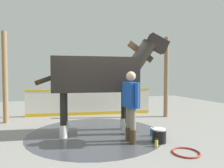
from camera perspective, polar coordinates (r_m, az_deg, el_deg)
name	(u,v)px	position (r m, az deg, el deg)	size (l,w,h in m)	color
ground_plane	(97,135)	(5.21, -4.29, -14.81)	(16.00, 16.00, 0.02)	gray
wet_patch	(96,133)	(5.38, -4.73, -14.11)	(3.56, 3.56, 0.00)	#42444C
barrier_wall	(90,103)	(7.68, -6.47, -5.55)	(4.75, 0.73, 1.02)	silver
roof_post_near	(166,77)	(7.52, 15.57, 1.94)	(0.16, 0.16, 2.96)	olive
roof_post_far	(5,77)	(7.16, -28.86, 1.70)	(0.16, 0.16, 2.96)	olive
horse	(101,76)	(5.17, -3.38, 2.41)	(3.56, 1.17, 2.70)	black
handler	(131,102)	(4.48, 5.53, -5.24)	(0.25, 0.66, 1.63)	#47331E
wash_bucket	(159,136)	(4.75, 13.64, -14.48)	(0.32, 0.32, 0.32)	black
bottle_shampoo	(156,143)	(4.49, 12.88, -16.47)	(0.07, 0.07, 0.18)	#D8CC4C
bottle_spray	(152,132)	(5.20, 11.50, -13.63)	(0.08, 0.08, 0.21)	blue
hose_coil	(186,152)	(4.33, 20.89, -18.22)	(0.54, 0.54, 0.03)	#B72D1E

